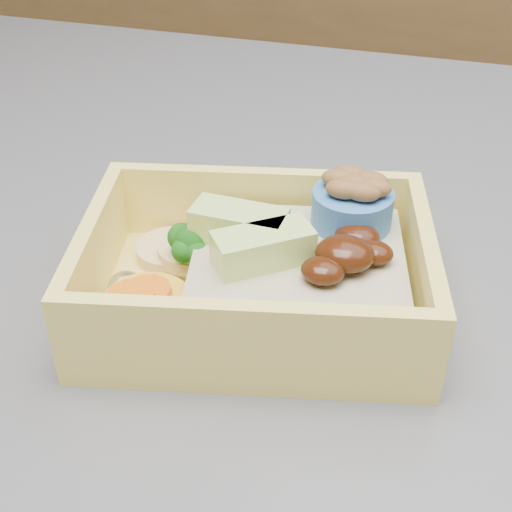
# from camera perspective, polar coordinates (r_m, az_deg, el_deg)

# --- Properties ---
(bento_box) EXTENTS (0.22, 0.18, 0.07)m
(bento_box) POSITION_cam_1_polar(r_m,az_deg,el_deg) (0.41, 0.95, -1.30)
(bento_box) COLOR #FFE769
(bento_box) RESTS_ON island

